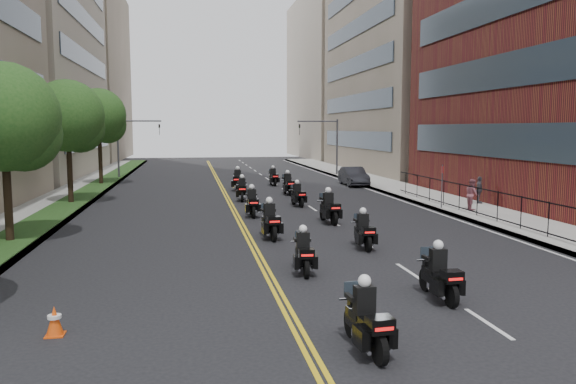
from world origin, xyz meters
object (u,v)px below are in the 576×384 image
motorcycle_3 (364,232)px  motorcycle_10 (238,181)px  motorcycle_2 (304,254)px  motorcycle_4 (270,222)px  motorcycle_9 (288,185)px  parked_sedan (354,176)px  motorcycle_11 (273,178)px  motorcycle_1 (440,277)px  traffic_cone (55,321)px  motorcycle_6 (252,204)px  motorcycle_0 (366,322)px  motorcycle_7 (298,196)px  motorcycle_5 (329,209)px  pedestrian_b (472,194)px  motorcycle_8 (242,190)px  pedestrian_c (479,190)px

motorcycle_3 → motorcycle_10: bearing=100.6°
motorcycle_3 → motorcycle_2: bearing=-130.7°
motorcycle_4 → motorcycle_9: bearing=73.6°
motorcycle_3 → parked_sedan: (6.59, 23.66, 0.13)m
motorcycle_4 → motorcycle_11: size_ratio=1.08×
motorcycle_1 → motorcycle_9: size_ratio=0.94×
parked_sedan → traffic_cone: 35.49m
motorcycle_6 → motorcycle_9: motorcycle_9 is taller
motorcycle_11 → motorcycle_0: bearing=-98.2°
motorcycle_4 → parked_sedan: 23.25m
motorcycle_3 → motorcycle_9: bearing=91.9°
motorcycle_7 → parked_sedan: (6.88, 11.37, 0.13)m
motorcycle_7 → motorcycle_10: bearing=100.4°
motorcycle_4 → motorcycle_5: bearing=40.5°
motorcycle_6 → motorcycle_7: 4.74m
parked_sedan → motorcycle_2: bearing=-107.9°
motorcycle_0 → motorcycle_5: size_ratio=0.92×
motorcycle_3 → motorcycle_5: (0.10, 6.01, 0.07)m
motorcycle_9 → motorcycle_10: (-3.31, 3.44, 0.04)m
motorcycle_1 → motorcycle_4: 10.02m
motorcycle_1 → pedestrian_b: 17.39m
motorcycle_3 → motorcycle_10: motorcycle_10 is taller
motorcycle_2 → motorcycle_8: motorcycle_8 is taller
motorcycle_9 → traffic_cone: motorcycle_9 is taller
motorcycle_1 → motorcycle_7: 19.08m
motorcycle_5 → motorcycle_7: size_ratio=1.12×
motorcycle_11 → pedestrian_b: 18.91m
motorcycle_6 → pedestrian_c: pedestrian_c is taller
motorcycle_2 → motorcycle_9: bearing=85.3°
motorcycle_6 → motorcycle_8: size_ratio=1.01×
motorcycle_1 → motorcycle_9: motorcycle_9 is taller
motorcycle_4 → motorcycle_2: bearing=-91.1°
motorcycle_5 → motorcycle_10: motorcycle_10 is taller
motorcycle_9 → motorcycle_11: 6.68m
motorcycle_3 → motorcycle_10: 21.86m
motorcycle_2 → motorcycle_9: size_ratio=0.90×
motorcycle_8 → pedestrian_b: (12.32, -7.33, 0.34)m
motorcycle_8 → motorcycle_9: 4.42m
pedestrian_c → traffic_cone: 27.56m
motorcycle_1 → motorcycle_4: motorcycle_4 is taller
motorcycle_11 → motorcycle_10: bearing=-138.0°
motorcycle_1 → motorcycle_10: size_ratio=0.89×
motorcycle_7 → pedestrian_c: (10.98, -1.70, 0.34)m
motorcycle_5 → traffic_cone: 17.01m
motorcycle_2 → motorcycle_5: (3.19, 9.32, 0.09)m
motorcycle_2 → motorcycle_5: motorcycle_5 is taller
motorcycle_6 → motorcycle_7: size_ratio=1.08×
parked_sedan → motorcycle_6: bearing=-122.2°
motorcycle_6 → parked_sedan: 17.97m
motorcycle_9 → motorcycle_10: bearing=130.6°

